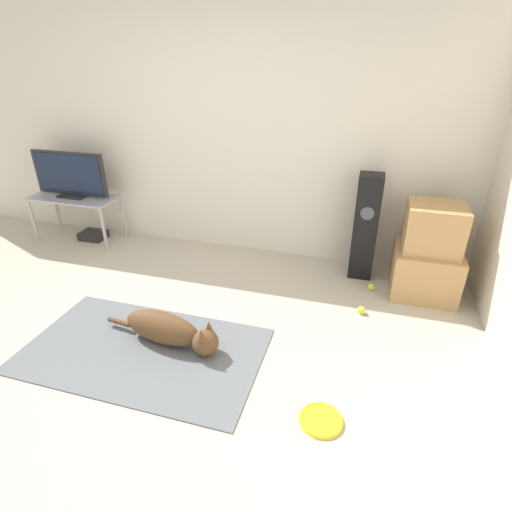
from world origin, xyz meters
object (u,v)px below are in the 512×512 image
object	(u,v)px
tv_stand	(75,202)
floor_speaker	(365,227)
dog	(170,330)
game_console	(93,235)
cardboard_box_upper	(434,228)
tennis_ball_near_speaker	(371,287)
tennis_ball_by_boxes	(361,310)
frisbee	(321,420)
tv	(70,175)
cardboard_box_lower	(425,272)

from	to	relation	value
tv_stand	floor_speaker	bearing A→B (deg)	0.73
dog	tv_stand	size ratio (longest dim) A/B	0.98
game_console	cardboard_box_upper	bearing A→B (deg)	-2.75
tv_stand	tennis_ball_near_speaker	size ratio (longest dim) A/B	15.20
cardboard_box_upper	tennis_ball_near_speaker	distance (m)	0.76
tennis_ball_by_boxes	tennis_ball_near_speaker	world-z (taller)	same
frisbee	tennis_ball_near_speaker	bearing A→B (deg)	81.68
tennis_ball_near_speaker	tennis_ball_by_boxes	bearing A→B (deg)	-99.12
cardboard_box_upper	floor_speaker	size ratio (longest dim) A/B	0.46
tennis_ball_near_speaker	tv	bearing A→B (deg)	175.90
cardboard_box_upper	game_console	xyz separation A→B (m)	(-3.67, 0.18, -0.60)
dog	tv	world-z (taller)	tv
cardboard_box_upper	cardboard_box_lower	bearing A→B (deg)	-72.09
game_console	floor_speaker	bearing A→B (deg)	0.15
cardboard_box_lower	tv	size ratio (longest dim) A/B	0.63
frisbee	tennis_ball_by_boxes	xyz separation A→B (m)	(0.17, 1.22, 0.02)
cardboard_box_upper	tv_stand	xyz separation A→B (m)	(-3.80, 0.14, -0.19)
cardboard_box_lower	cardboard_box_upper	bearing A→B (deg)	107.91
cardboard_box_lower	floor_speaker	world-z (taller)	floor_speaker
tv_stand	tennis_ball_by_boxes	xyz separation A→B (m)	(3.29, -0.65, -0.42)
dog	floor_speaker	bearing A→B (deg)	48.94
tennis_ball_by_boxes	cardboard_box_lower	bearing A→B (deg)	44.02
tv_stand	tennis_ball_near_speaker	distance (m)	3.39
tv_stand	tennis_ball_near_speaker	bearing A→B (deg)	-4.05
cardboard_box_lower	tv	world-z (taller)	tv
frisbee	tv	xyz separation A→B (m)	(-3.11, 1.87, 0.76)
tv	tennis_ball_by_boxes	xyz separation A→B (m)	(3.29, -0.65, -0.74)
tv_stand	tv	bearing A→B (deg)	90.00
floor_speaker	game_console	bearing A→B (deg)	-179.85
frisbee	game_console	world-z (taller)	game_console
tv	tennis_ball_by_boxes	distance (m)	3.43
tennis_ball_near_speaker	cardboard_box_upper	bearing A→B (deg)	12.09
frisbee	floor_speaker	bearing A→B (deg)	86.49
tennis_ball_by_boxes	frisbee	bearing A→B (deg)	-98.05
dog	tennis_ball_near_speaker	distance (m)	1.90
cardboard_box_lower	tv	xyz separation A→B (m)	(-3.80, 0.16, 0.55)
frisbee	cardboard_box_upper	distance (m)	1.96
tv	game_console	distance (m)	0.74
tennis_ball_by_boxes	game_console	bearing A→B (deg)	167.84
frisbee	tennis_ball_by_boxes	world-z (taller)	tennis_ball_by_boxes
dog	tennis_ball_by_boxes	bearing A→B (deg)	30.93
dog	cardboard_box_lower	size ratio (longest dim) A/B	1.76
dog	floor_speaker	distance (m)	2.04
frisbee	dog	bearing A→B (deg)	161.62
cardboard_box_upper	tv	bearing A→B (deg)	177.81
cardboard_box_upper	dog	bearing A→B (deg)	-144.79
dog	tv_stand	xyz separation A→B (m)	(-1.92, 1.47, 0.32)
tv	game_console	world-z (taller)	tv
cardboard_box_upper	game_console	bearing A→B (deg)	177.25
dog	tv	xyz separation A→B (m)	(-1.92, 1.47, 0.64)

